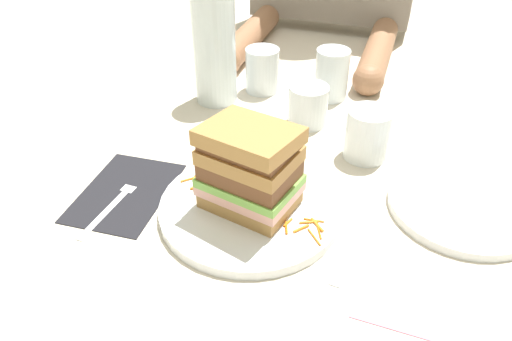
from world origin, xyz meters
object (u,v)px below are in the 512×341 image
Objects in this scene: main_plate at (249,210)px; knife at (354,236)px; sandwich at (249,169)px; napkin_dark at (125,192)px; empty_tumbler_0 at (308,105)px; napkin_pink at (398,305)px; empty_tumbler_2 at (262,70)px; juice_glass at (367,137)px; fork at (116,199)px; water_bottle at (214,41)px; empty_tumbler_1 at (332,74)px; side_plate at (463,206)px.

knife is at bearing 0.21° from main_plate.
sandwich is 0.82× the size of napkin_dark.
main_plate is 0.28m from empty_tumbler_0.
empty_tumbler_0 is 0.72× the size of napkin_pink.
empty_tumbler_2 reaches higher than knife.
main_plate is 3.05× the size of juice_glass.
napkin_pink is (0.20, -0.37, -0.03)m from empty_tumbler_0.
napkin_pink is (0.41, -0.06, -0.00)m from fork.
knife is 0.45m from empty_tumbler_2.
fork is (-0.00, -0.02, 0.00)m from napkin_dark.
empty_tumbler_0 is (-0.13, 0.27, 0.03)m from knife.
water_bottle is (0.02, 0.32, 0.12)m from napkin_dark.
sandwich is at bearing 10.26° from fork.
fork is (-0.19, -0.04, -0.00)m from main_plate.
juice_glass is at bearing -19.33° from water_bottle.
napkin_pink is (0.18, -0.48, -0.05)m from empty_tumbler_1.
napkin_dark is (-0.19, -0.01, -0.08)m from sandwich.
side_plate is (0.48, 0.14, 0.00)m from fork.
water_bottle is at bearing 134.02° from napkin_pink.
napkin_dark is at bearing -165.95° from side_plate.
juice_glass reaches higher than napkin_dark.
fork is 2.31× the size of empty_tumbler_0.
napkin_dark is at bearing 87.08° from fork.
knife and napkin_pink have the same top height.
side_plate is (0.15, -0.09, -0.03)m from juice_glass.
main_plate is at bearing 4.01° from napkin_dark.
knife is at bearing 124.23° from napkin_pink.
water_bottle reaches higher than fork.
fork is at bearing -92.92° from napkin_dark.
empty_tumbler_2 is at bearing 42.58° from water_bottle.
empty_tumbler_0 is (0.21, 0.31, 0.03)m from fork.
juice_glass is 0.21m from empty_tumbler_1.
knife is at bearing -56.06° from empty_tumbler_2.
empty_tumbler_1 is 0.14m from empty_tumbler_2.
napkin_dark is at bearing -119.62° from empty_tumbler_1.
main_plate is at bearing -159.64° from side_plate.
juice_glass reaches higher than empty_tumbler_0.
empty_tumbler_2 is (-0.14, -0.01, -0.01)m from empty_tumbler_1.
knife is 0.20m from juice_glass.
empty_tumbler_0 is (0.19, -0.03, -0.08)m from water_bottle.
side_plate reaches higher than knife.
sandwich is 1.64× the size of empty_tumbler_2.
empty_tumbler_0 is 0.82× the size of empty_tumbler_2.
napkin_dark is at bearing -146.90° from juice_glass.
empty_tumbler_2 reaches higher than empty_tumbler_0.
main_plate is 0.96× the size of water_bottle.
sandwich is 2.00× the size of empty_tumbler_0.
empty_tumbler_0 is at bearing 148.05° from side_plate.
main_plate is 2.91× the size of empty_tumbler_2.
empty_tumbler_0 is (0.21, 0.29, 0.03)m from napkin_dark.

